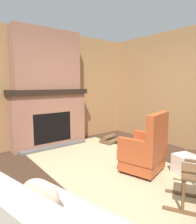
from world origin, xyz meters
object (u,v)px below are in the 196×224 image
Objects in this scene: armchair at (145,151)px; oil_lamp_vase at (36,84)px; storage_case at (59,86)px; firewood_stack at (109,140)px; laundry_basket at (188,166)px.

armchair is 2.75m from oil_lamp_vase.
storage_case reaches higher than armchair.
oil_lamp_vase is at bearing -90.01° from storage_case.
firewood_stack is at bearing 51.96° from storage_case.
firewood_stack is at bearing -36.95° from armchair.
storage_case is at bearing -8.01° from armchair.
laundry_basket is 2.28× the size of storage_case.
oil_lamp_vase is at bearing -154.85° from laundry_basket.
armchair is at bearing -20.93° from firewood_stack.
laundry_basket is 3.22m from storage_case.
laundry_basket is 1.56× the size of oil_lamp_vase.
firewood_stack is 1.44× the size of oil_lamp_vase.
firewood_stack is 2.09× the size of storage_case.
laundry_basket is 3.41m from oil_lamp_vase.
armchair is 2.06× the size of laundry_basket.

